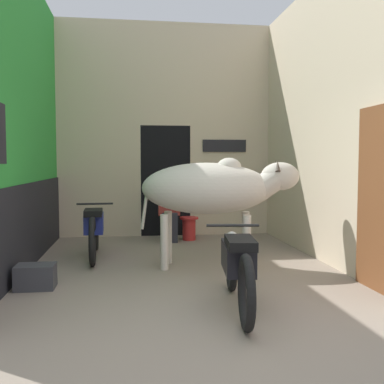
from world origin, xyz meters
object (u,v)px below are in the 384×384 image
(motorcycle_near, at_px, (238,264))
(shopkeeper_seated, at_px, (169,208))
(plastic_stool, at_px, (189,228))
(cow, at_px, (213,189))
(motorcycle_far, at_px, (94,228))
(crate, at_px, (36,277))

(motorcycle_near, relative_size, shopkeeper_seated, 1.61)
(plastic_stool, bearing_deg, cow, -88.90)
(cow, height_order, motorcycle_far, cow)
(motorcycle_near, bearing_deg, cow, 87.69)
(cow, xyz_separation_m, shopkeeper_seated, (-0.42, 2.12, -0.47))
(cow, height_order, shopkeeper_seated, cow)
(plastic_stool, bearing_deg, shopkeeper_seated, -165.04)
(motorcycle_near, distance_m, crate, 2.39)
(motorcycle_near, bearing_deg, crate, 155.24)
(motorcycle_far, xyz_separation_m, crate, (-0.54, -1.63, -0.31))
(cow, bearing_deg, crate, -160.88)
(cow, distance_m, motorcycle_far, 2.00)
(cow, relative_size, plastic_stool, 5.13)
(motorcycle_far, xyz_separation_m, shopkeeper_seated, (1.26, 1.26, 0.17))
(cow, xyz_separation_m, plastic_stool, (-0.04, 2.22, -0.86))
(motorcycle_far, height_order, crate, motorcycle_far)
(shopkeeper_seated, xyz_separation_m, plastic_stool, (0.38, 0.10, -0.39))
(motorcycle_far, bearing_deg, cow, -27.03)
(plastic_stool, xyz_separation_m, crate, (-2.18, -3.00, -0.09))
(shopkeeper_seated, bearing_deg, motorcycle_far, -134.95)
(cow, bearing_deg, motorcycle_far, 152.97)
(motorcycle_near, relative_size, crate, 4.30)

